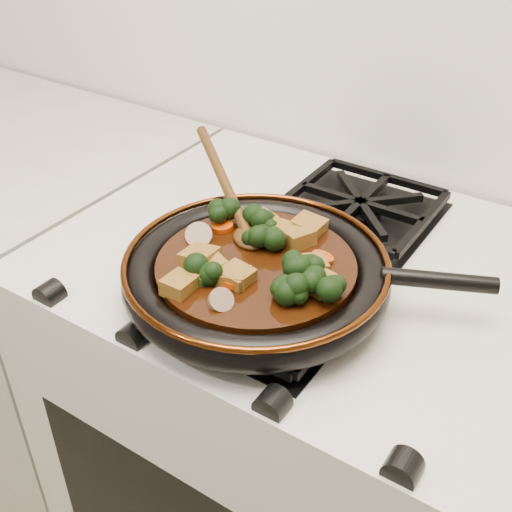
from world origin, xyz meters
The scene contains 35 objects.
stove centered at (0.00, 1.69, 0.45)m, with size 0.76×0.60×0.90m, color beige.
burner_grate_front centered at (0.00, 1.55, 0.91)m, with size 0.23×0.23×0.03m, color black, non-canonical shape.
burner_grate_back centered at (0.00, 1.83, 0.91)m, with size 0.23×0.23×0.03m, color black, non-canonical shape.
skillet centered at (-0.02, 1.56, 0.94)m, with size 0.45×0.35×0.05m.
braising_sauce centered at (-0.02, 1.56, 0.95)m, with size 0.26×0.26×0.02m, color black.
tofu_cube_0 centered at (0.05, 1.58, 0.97)m, with size 0.03×0.03×0.02m, color brown.
tofu_cube_1 centered at (-0.06, 1.51, 0.97)m, with size 0.04×0.04×0.02m, color brown.
tofu_cube_2 centered at (0.07, 1.56, 0.97)m, with size 0.04×0.03×0.02m, color brown.
tofu_cube_3 centered at (-0.03, 1.62, 0.97)m, with size 0.04×0.04×0.02m, color brown.
tofu_cube_4 centered at (-0.02, 1.51, 0.97)m, with size 0.03×0.04×0.02m, color brown.
tofu_cube_5 centered at (-0.08, 1.52, 0.97)m, with size 0.04×0.04×0.02m, color brown.
tofu_cube_6 centered at (-0.02, 1.51, 0.97)m, with size 0.04×0.04×0.02m, color brown.
tofu_cube_7 centered at (-0.06, 1.46, 0.97)m, with size 0.04×0.03×0.02m, color brown.
tofu_cube_8 centered at (-0.06, 1.64, 0.97)m, with size 0.04×0.03×0.02m, color brown.
tofu_cube_9 centered at (0.00, 1.66, 0.97)m, with size 0.04×0.04×0.02m, color brown.
tofu_cube_10 centered at (-0.03, 1.62, 0.97)m, with size 0.03×0.04×0.02m, color brown.
tofu_cube_11 centered at (0.00, 1.63, 0.97)m, with size 0.04×0.04×0.02m, color brown.
broccoli_floret_0 centered at (-0.06, 1.64, 0.97)m, with size 0.06×0.06×0.05m, color black, non-canonical shape.
broccoli_floret_1 centered at (-0.05, 1.48, 0.97)m, with size 0.06×0.06×0.05m, color black, non-canonical shape.
broccoli_floret_2 centered at (-0.03, 1.61, 0.97)m, with size 0.06×0.06×0.05m, color black, non-canonical shape.
broccoli_floret_3 centered at (0.06, 1.56, 0.97)m, with size 0.06×0.06×0.05m, color black, non-canonical shape.
broccoli_floret_4 centered at (-0.03, 1.60, 0.97)m, with size 0.06×0.06×0.05m, color black, non-canonical shape.
broccoli_floret_5 centered at (0.04, 1.57, 0.97)m, with size 0.06×0.06×0.05m, color black, non-canonical shape.
broccoli_floret_6 centered at (0.08, 1.55, 0.97)m, with size 0.06×0.06×0.05m, color black, non-canonical shape.
broccoli_floret_7 centered at (0.06, 1.51, 0.97)m, with size 0.06×0.06×0.06m, color black, non-canonical shape.
broccoli_floret_8 centered at (-0.11, 1.61, 0.97)m, with size 0.06×0.06×0.05m, color black, non-canonical shape.
carrot_coin_0 centered at (0.05, 1.61, 0.96)m, with size 0.03×0.03×0.01m, color #B33304.
carrot_coin_1 centered at (-0.10, 1.60, 0.96)m, with size 0.03×0.03×0.01m, color #B33304.
carrot_coin_2 centered at (0.05, 1.58, 0.96)m, with size 0.03×0.03×0.01m, color #B33304.
carrot_coin_3 centered at (-0.02, 1.50, 0.96)m, with size 0.03×0.03×0.01m, color #B33304.
carrot_coin_4 centered at (-0.07, 1.51, 0.96)m, with size 0.03×0.03×0.01m, color #B33304.
mushroom_slice_0 centered at (0.00, 1.65, 0.97)m, with size 0.03×0.03×0.01m, color #7B5F47.
mushroom_slice_1 centered at (-0.01, 1.46, 0.97)m, with size 0.03×0.03×0.01m, color #7B5F47.
mushroom_slice_2 centered at (-0.11, 1.56, 0.97)m, with size 0.04×0.04×0.01m, color #7B5F47.
wooden_spoon centered at (-0.11, 1.63, 0.98)m, with size 0.14×0.11×0.23m.
Camera 1 is at (0.35, 1.00, 1.43)m, focal length 45.00 mm.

